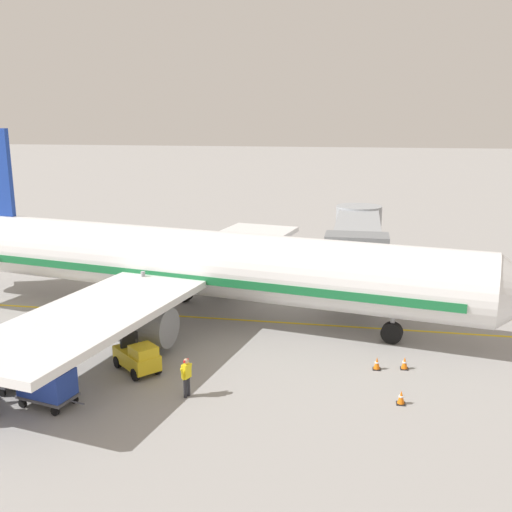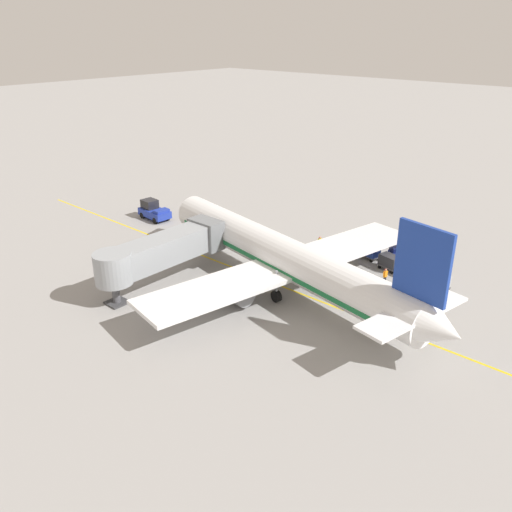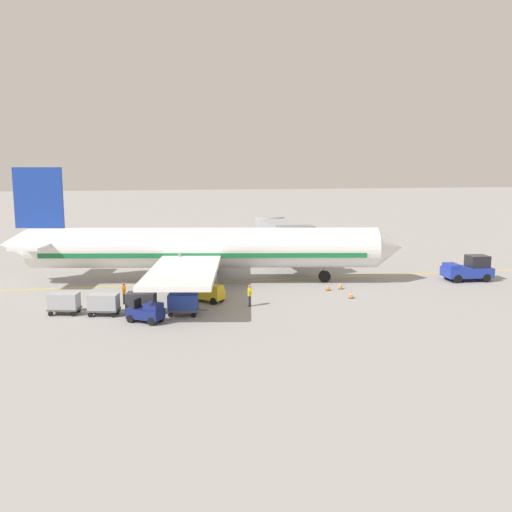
{
  "view_description": "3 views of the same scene",
  "coord_description": "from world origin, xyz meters",
  "px_view_note": "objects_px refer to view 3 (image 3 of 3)",
  "views": [
    {
      "loc": [
        30.96,
        7.66,
        11.31
      ],
      "look_at": [
        -1.83,
        1.67,
        3.36
      ],
      "focal_mm": 40.98,
      "sensor_mm": 36.0,
      "label": 1
    },
    {
      "loc": [
        -35.64,
        -29.88,
        23.08
      ],
      "look_at": [
        -0.35,
        1.46,
        2.43
      ],
      "focal_mm": 37.13,
      "sensor_mm": 36.0,
      "label": 2
    },
    {
      "loc": [
        51.68,
        -7.22,
        10.84
      ],
      "look_at": [
        2.2,
        2.85,
        2.72
      ],
      "focal_mm": 39.8,
      "sensor_mm": 36.0,
      "label": 3
    }
  ],
  "objects_px": {
    "baggage_tug_trailing": "(146,312)",
    "safety_cone_wing_tip": "(341,286)",
    "ground_crew_loader": "(124,292)",
    "safety_cone_nose_right": "(351,295)",
    "baggage_cart_second_in_train": "(141,301)",
    "parked_airliner": "(201,249)",
    "safety_cone_nose_left": "(328,287)",
    "jet_bridge": "(281,234)",
    "baggage_cart_tail_end": "(64,302)",
    "baggage_cart_front": "(183,303)",
    "pushback_tractor": "(469,269)",
    "baggage_cart_third_in_train": "(104,303)",
    "ground_crew_wing_walker": "(250,294)",
    "baggage_tug_lead": "(209,293)"
  },
  "relations": [
    {
      "from": "safety_cone_nose_left",
      "to": "safety_cone_nose_right",
      "type": "bearing_deg",
      "value": 15.64
    },
    {
      "from": "baggage_cart_second_in_train",
      "to": "safety_cone_nose_right",
      "type": "height_order",
      "value": "baggage_cart_second_in_train"
    },
    {
      "from": "parked_airliner",
      "to": "baggage_tug_trailing",
      "type": "xyz_separation_m",
      "value": [
        12.8,
        -5.23,
        -2.47
      ]
    },
    {
      "from": "baggage_tug_trailing",
      "to": "safety_cone_nose_left",
      "type": "distance_m",
      "value": 17.29
    },
    {
      "from": "baggage_cart_front",
      "to": "baggage_tug_lead",
      "type": "bearing_deg",
      "value": 147.51
    },
    {
      "from": "baggage_tug_trailing",
      "to": "baggage_cart_front",
      "type": "bearing_deg",
      "value": 116.85
    },
    {
      "from": "safety_cone_nose_right",
      "to": "safety_cone_wing_tip",
      "type": "height_order",
      "value": "same"
    },
    {
      "from": "baggage_tug_trailing",
      "to": "safety_cone_wing_tip",
      "type": "xyz_separation_m",
      "value": [
        -7.49,
        16.96,
        -0.42
      ]
    },
    {
      "from": "baggage_tug_trailing",
      "to": "safety_cone_wing_tip",
      "type": "relative_size",
      "value": 4.63
    },
    {
      "from": "safety_cone_nose_right",
      "to": "safety_cone_wing_tip",
      "type": "bearing_deg",
      "value": 174.26
    },
    {
      "from": "pushback_tractor",
      "to": "ground_crew_wing_walker",
      "type": "bearing_deg",
      "value": -75.92
    },
    {
      "from": "safety_cone_nose_left",
      "to": "ground_crew_loader",
      "type": "bearing_deg",
      "value": -85.24
    },
    {
      "from": "baggage_tug_lead",
      "to": "baggage_cart_front",
      "type": "xyz_separation_m",
      "value": [
        3.69,
        -2.35,
        0.24
      ]
    },
    {
      "from": "parked_airliner",
      "to": "safety_cone_nose_left",
      "type": "bearing_deg",
      "value": 61.93
    },
    {
      "from": "baggage_tug_trailing",
      "to": "baggage_cart_tail_end",
      "type": "height_order",
      "value": "baggage_tug_trailing"
    },
    {
      "from": "baggage_cart_third_in_train",
      "to": "baggage_cart_tail_end",
      "type": "xyz_separation_m",
      "value": [
        -0.87,
        -2.86,
        0.0
      ]
    },
    {
      "from": "parked_airliner",
      "to": "safety_cone_wing_tip",
      "type": "relative_size",
      "value": 63.01
    },
    {
      "from": "jet_bridge",
      "to": "safety_cone_nose_left",
      "type": "xyz_separation_m",
      "value": [
        12.6,
        1.17,
        -3.17
      ]
    },
    {
      "from": "baggage_cart_tail_end",
      "to": "safety_cone_nose_left",
      "type": "height_order",
      "value": "baggage_cart_tail_end"
    },
    {
      "from": "pushback_tractor",
      "to": "baggage_cart_second_in_train",
      "type": "xyz_separation_m",
      "value": [
        6.2,
        -30.42,
        -0.15
      ]
    },
    {
      "from": "jet_bridge",
      "to": "safety_cone_nose_right",
      "type": "bearing_deg",
      "value": 7.48
    },
    {
      "from": "baggage_cart_tail_end",
      "to": "ground_crew_loader",
      "type": "xyz_separation_m",
      "value": [
        -2.38,
        4.2,
        0.0
      ]
    },
    {
      "from": "parked_airliner",
      "to": "jet_bridge",
      "type": "xyz_separation_m",
      "value": [
        -7.01,
        9.3,
        0.27
      ]
    },
    {
      "from": "baggage_cart_tail_end",
      "to": "safety_cone_nose_right",
      "type": "bearing_deg",
      "value": 91.53
    },
    {
      "from": "baggage_tug_trailing",
      "to": "pushback_tractor",
      "type": "bearing_deg",
      "value": 105.98
    },
    {
      "from": "ground_crew_wing_walker",
      "to": "safety_cone_nose_right",
      "type": "distance_m",
      "value": 8.78
    },
    {
      "from": "ground_crew_wing_walker",
      "to": "safety_cone_wing_tip",
      "type": "height_order",
      "value": "ground_crew_wing_walker"
    },
    {
      "from": "baggage_tug_trailing",
      "to": "ground_crew_wing_walker",
      "type": "relative_size",
      "value": 1.62
    },
    {
      "from": "pushback_tractor",
      "to": "baggage_cart_third_in_train",
      "type": "distance_m",
      "value": 33.66
    },
    {
      "from": "safety_cone_wing_tip",
      "to": "baggage_cart_second_in_train",
      "type": "bearing_deg",
      "value": -73.68
    },
    {
      "from": "baggage_cart_tail_end",
      "to": "safety_cone_nose_left",
      "type": "relative_size",
      "value": 5.05
    },
    {
      "from": "baggage_tug_trailing",
      "to": "jet_bridge",
      "type": "bearing_deg",
      "value": 143.75
    },
    {
      "from": "ground_crew_loader",
      "to": "safety_cone_wing_tip",
      "type": "height_order",
      "value": "ground_crew_loader"
    },
    {
      "from": "jet_bridge",
      "to": "baggage_cart_second_in_train",
      "type": "xyz_separation_m",
      "value": [
        17.4,
        -14.87,
        -2.51
      ]
    },
    {
      "from": "ground_crew_loader",
      "to": "safety_cone_nose_right",
      "type": "relative_size",
      "value": 2.86
    },
    {
      "from": "baggage_tug_trailing",
      "to": "ground_crew_wing_walker",
      "type": "distance_m",
      "value": 8.48
    },
    {
      "from": "baggage_cart_tail_end",
      "to": "jet_bridge",
      "type": "bearing_deg",
      "value": 128.83
    },
    {
      "from": "jet_bridge",
      "to": "baggage_cart_front",
      "type": "xyz_separation_m",
      "value": [
        18.48,
        -11.89,
        -2.51
      ]
    },
    {
      "from": "baggage_tug_trailing",
      "to": "baggage_cart_second_in_train",
      "type": "distance_m",
      "value": 2.46
    },
    {
      "from": "baggage_cart_tail_end",
      "to": "safety_cone_nose_right",
      "type": "distance_m",
      "value": 22.5
    },
    {
      "from": "baggage_tug_lead",
      "to": "baggage_tug_trailing",
      "type": "height_order",
      "value": "same"
    },
    {
      "from": "baggage_cart_third_in_train",
      "to": "baggage_cart_front",
      "type": "bearing_deg",
      "value": 78.24
    },
    {
      "from": "baggage_cart_third_in_train",
      "to": "ground_crew_loader",
      "type": "bearing_deg",
      "value": 157.54
    },
    {
      "from": "baggage_tug_trailing",
      "to": "baggage_cart_third_in_train",
      "type": "relative_size",
      "value": 0.92
    },
    {
      "from": "baggage_cart_second_in_train",
      "to": "ground_crew_loader",
      "type": "relative_size",
      "value": 1.76
    },
    {
      "from": "ground_crew_wing_walker",
      "to": "safety_cone_wing_tip",
      "type": "distance_m",
      "value": 10.1
    },
    {
      "from": "jet_bridge",
      "to": "safety_cone_nose_left",
      "type": "height_order",
      "value": "jet_bridge"
    },
    {
      "from": "safety_cone_nose_right",
      "to": "safety_cone_wing_tip",
      "type": "distance_m",
      "value": 3.52
    },
    {
      "from": "baggage_tug_lead",
      "to": "ground_crew_loader",
      "type": "height_order",
      "value": "ground_crew_loader"
    },
    {
      "from": "parked_airliner",
      "to": "jet_bridge",
      "type": "height_order",
      "value": "parked_airliner"
    }
  ]
}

